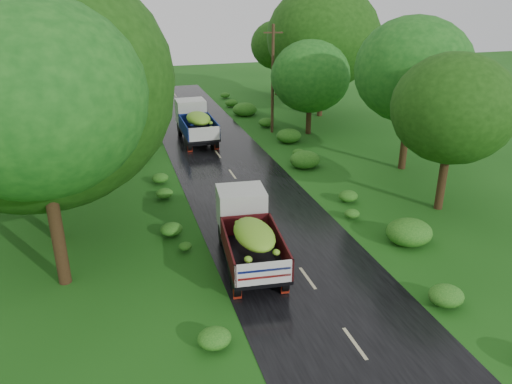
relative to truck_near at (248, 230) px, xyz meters
name	(u,v)px	position (x,y,z in m)	size (l,w,h in m)	color
ground	(355,344)	(1.83, -6.03, -1.40)	(120.00, 120.00, 0.00)	#15470F
road	(298,265)	(1.83, -1.03, -1.39)	(6.50, 80.00, 0.02)	black
road_lines	(290,253)	(1.83, -0.03, -1.38)	(0.12, 69.60, 0.00)	#BFB78C
truck_near	(248,230)	(0.00, 0.00, 0.00)	(2.67, 6.08, 2.48)	black
truck_far	(195,120)	(1.03, 17.71, 0.07)	(2.23, 6.18, 2.60)	black
utility_pole	(273,79)	(7.04, 18.07, 2.71)	(1.38, 0.43, 7.99)	#382616
trees_left	(48,54)	(-7.92, 14.64, 5.49)	(6.93, 32.61, 9.75)	black
trees_right	(341,59)	(11.65, 16.33, 4.19)	(6.93, 32.32, 8.54)	black
shrubs	(241,181)	(1.83, 7.97, -1.05)	(11.90, 44.00, 0.70)	#145815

